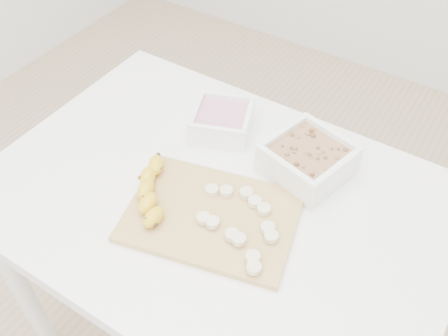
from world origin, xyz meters
The scene contains 6 objects.
table centered at (0.00, 0.00, 0.65)m, with size 1.00×0.70×0.75m.
bowl_yogurt centered at (-0.10, 0.18, 0.78)m, with size 0.18×0.18×0.06m.
bowl_granola centered at (0.13, 0.17, 0.79)m, with size 0.20×0.20×0.08m.
cutting_board centered at (0.02, -0.06, 0.76)m, with size 0.34×0.24×0.01m, color tan.
banana centered at (-0.11, -0.09, 0.78)m, with size 0.05×0.19×0.03m, color gold, non-canonical shape.
banana_slices centered at (0.09, -0.05, 0.77)m, with size 0.20×0.18×0.02m.
Camera 1 is at (0.39, -0.58, 1.56)m, focal length 40.00 mm.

